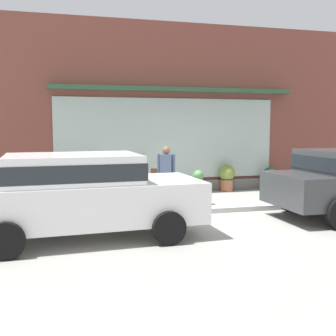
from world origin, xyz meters
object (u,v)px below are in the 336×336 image
object	(u,v)px
fire_hydrant	(198,187)
potted_plant_window_right	(64,190)
potted_plant_low_front	(140,182)
potted_plant_window_center	(227,177)
pedestrian_with_handbag	(165,171)
potted_plant_by_entrance	(314,177)
potted_plant_window_left	(270,178)
potted_plant_corner_tall	(32,187)
potted_plant_trailing_edge	(98,178)
parked_car_white	(81,191)

from	to	relation	value
fire_hydrant	potted_plant_window_right	size ratio (longest dim) A/B	1.64
potted_plant_low_front	potted_plant_window_center	size ratio (longest dim) A/B	1.08
pedestrian_with_handbag	potted_plant_by_entrance	size ratio (longest dim) A/B	2.11
pedestrian_with_handbag	potted_plant_window_left	xyz separation A→B (m)	(3.92, 1.53, -0.51)
potted_plant_low_front	potted_plant_window_left	world-z (taller)	potted_plant_low_front
pedestrian_with_handbag	potted_plant_corner_tall	bearing A→B (deg)	2.54
potted_plant_by_entrance	potted_plant_trailing_edge	xyz separation A→B (m)	(-7.12, 0.11, 0.19)
pedestrian_with_handbag	potted_plant_corner_tall	distance (m)	3.84
fire_hydrant	potted_plant_window_center	world-z (taller)	fire_hydrant
fire_hydrant	potted_plant_trailing_edge	world-z (taller)	potted_plant_trailing_edge
pedestrian_with_handbag	potted_plant_window_center	size ratio (longest dim) A/B	1.81
potted_plant_low_front	potted_plant_trailing_edge	distance (m)	1.25
fire_hydrant	potted_plant_corner_tall	xyz separation A→B (m)	(-4.32, 1.81, -0.10)
potted_plant_corner_tall	potted_plant_low_front	bearing A→B (deg)	-4.58
potted_plant_window_right	potted_plant_by_entrance	bearing A→B (deg)	0.66
fire_hydrant	pedestrian_with_handbag	xyz separation A→B (m)	(-0.82, 0.33, 0.42)
potted_plant_low_front	potted_plant_window_right	bearing A→B (deg)	178.57
fire_hydrant	potted_plant_window_left	world-z (taller)	fire_hydrant
potted_plant_window_right	potted_plant_trailing_edge	bearing A→B (deg)	11.90
potted_plant_window_left	potted_plant_window_right	size ratio (longest dim) A/B	1.32
parked_car_white	potted_plant_window_center	world-z (taller)	parked_car_white
fire_hydrant	potted_plant_window_center	distance (m)	2.52
potted_plant_window_left	pedestrian_with_handbag	bearing A→B (deg)	-158.71
parked_car_white	potted_plant_corner_tall	distance (m)	4.51
parked_car_white	potted_plant_trailing_edge	bearing A→B (deg)	78.38
pedestrian_with_handbag	parked_car_white	distance (m)	3.67
potted_plant_corner_tall	potted_plant_window_left	bearing A→B (deg)	0.32
potted_plant_by_entrance	parked_car_white	bearing A→B (deg)	-151.47
pedestrian_with_handbag	potted_plant_window_center	bearing A→B (deg)	-120.99
fire_hydrant	potted_plant_low_front	world-z (taller)	fire_hydrant
parked_car_white	potted_plant_corner_tall	size ratio (longest dim) A/B	6.44
fire_hydrant	potted_plant_window_left	distance (m)	3.62
potted_plant_low_front	potted_plant_corner_tall	xyz separation A→B (m)	(-3.05, 0.24, -0.07)
potted_plant_low_front	pedestrian_with_handbag	bearing A→B (deg)	-70.18
pedestrian_with_handbag	potted_plant_by_entrance	distance (m)	5.65
pedestrian_with_handbag	potted_plant_window_center	distance (m)	2.94
potted_plant_trailing_edge	potted_plant_window_left	bearing A→B (deg)	0.25
potted_plant_window_right	potted_plant_window_left	bearing A→B (deg)	2.02
potted_plant_window_left	potted_plant_trailing_edge	bearing A→B (deg)	-179.75
fire_hydrant	parked_car_white	size ratio (longest dim) A/B	0.21
potted_plant_by_entrance	potted_plant_window_center	size ratio (longest dim) A/B	0.86
potted_plant_low_front	potted_plant_window_left	size ratio (longest dim) A/B	1.24
fire_hydrant	potted_plant_window_right	world-z (taller)	fire_hydrant
pedestrian_with_handbag	potted_plant_window_center	xyz separation A→B (m)	(2.43, 1.61, -0.42)
potted_plant_window_center	potted_plant_trailing_edge	bearing A→B (deg)	-178.58
parked_car_white	potted_plant_by_entrance	size ratio (longest dim) A/B	6.00
potted_plant_window_center	potted_plant_window_left	bearing A→B (deg)	-2.96
potted_plant_corner_tall	parked_car_white	bearing A→B (deg)	-74.74
pedestrian_with_handbag	potted_plant_window_left	bearing A→B (deg)	-133.16
parked_car_white	potted_plant_window_center	size ratio (longest dim) A/B	5.15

